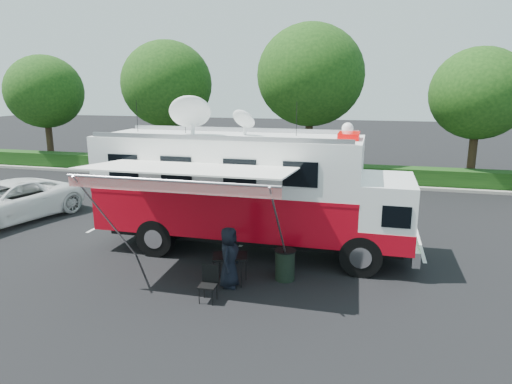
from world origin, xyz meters
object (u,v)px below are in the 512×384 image
at_px(command_truck, 250,189).
at_px(white_suv, 10,221).
at_px(folding_table, 230,257).
at_px(trash_bin, 285,265).

xyz_separation_m(command_truck, white_suv, (-10.34, 0.78, -2.10)).
height_order(white_suv, folding_table, white_suv).
relative_size(command_truck, white_suv, 1.74).
distance_m(white_suv, trash_bin, 12.26).
bearing_deg(white_suv, trash_bin, 2.49).
bearing_deg(folding_table, trash_bin, 21.65).
bearing_deg(trash_bin, folding_table, -158.35).
bearing_deg(white_suv, command_truck, 11.39).
height_order(white_suv, trash_bin, trash_bin).
bearing_deg(command_truck, trash_bin, -51.79).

